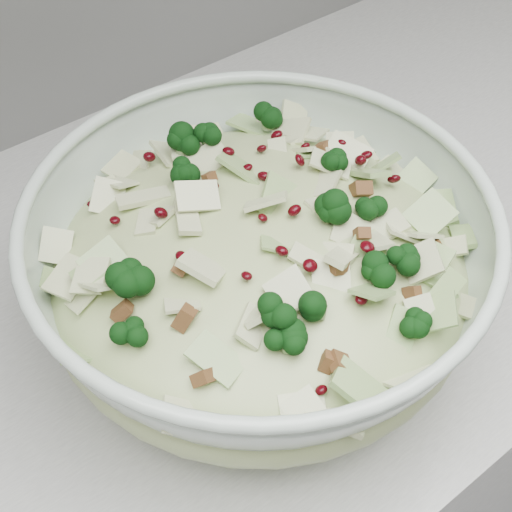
{
  "coord_description": "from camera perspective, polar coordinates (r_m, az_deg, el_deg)",
  "views": [
    {
      "loc": [
        -0.12,
        1.32,
        1.4
      ],
      "look_at": [
        0.1,
        1.6,
        1.0
      ],
      "focal_mm": 50.0,
      "sensor_mm": 36.0,
      "label": 1
    }
  ],
  "objects": [
    {
      "name": "salad",
      "position": [
        0.55,
        0.28,
        0.49
      ],
      "size": [
        0.36,
        0.36,
        0.14
      ],
      "rotation": [
        0.0,
        0.0,
        0.08
      ],
      "color": "#A9B57B",
      "rests_on": "mixing_bowl"
    },
    {
      "name": "mixing_bowl",
      "position": [
        0.57,
        0.28,
        -1.12
      ],
      "size": [
        0.37,
        0.37,
        0.14
      ],
      "rotation": [
        0.0,
        0.0,
        0.02
      ],
      "color": "silver",
      "rests_on": "counter"
    }
  ]
}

